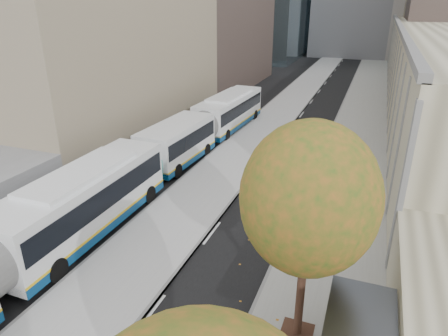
% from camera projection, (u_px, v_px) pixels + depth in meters
% --- Properties ---
extents(bus_platform, '(4.25, 150.00, 0.15)m').
position_uv_depth(bus_platform, '(262.00, 131.00, 35.27)').
color(bus_platform, '#AEAEAE').
rests_on(bus_platform, ground).
extents(sidewalk, '(4.75, 150.00, 0.08)m').
position_uv_depth(sidewalk, '(356.00, 142.00, 32.67)').
color(sidewalk, gray).
rests_on(sidewalk, ground).
extents(tree_c, '(4.20, 4.20, 7.28)m').
position_uv_depth(tree_c, '(309.00, 199.00, 11.85)').
color(tree_c, black).
rests_on(tree_c, sidewalk).
extents(bus_near, '(2.86, 18.90, 3.15)m').
position_uv_depth(bus_near, '(15.00, 248.00, 15.71)').
color(bus_near, white).
rests_on(bus_near, ground).
extents(bus_far, '(3.46, 17.82, 2.95)m').
position_uv_depth(bus_far, '(210.00, 122.00, 32.29)').
color(bus_far, white).
rests_on(bus_far, ground).
extents(distant_car, '(2.42, 3.83, 1.21)m').
position_uv_depth(distant_car, '(244.00, 107.00, 41.13)').
color(distant_car, white).
rests_on(distant_car, ground).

